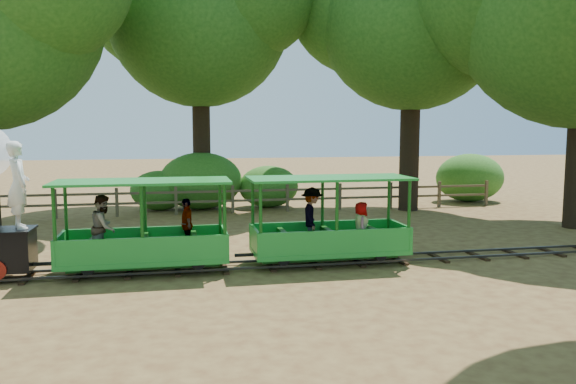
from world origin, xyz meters
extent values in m
plane|color=olive|center=(0.00, 0.00, 0.00)|extent=(90.00, 90.00, 0.00)
cube|color=#3F3D3A|center=(0.00, -0.30, 0.08)|extent=(22.00, 0.05, 0.05)
cube|color=#3F3D3A|center=(0.00, 0.30, 0.08)|extent=(22.00, 0.05, 0.05)
cube|color=#382314|center=(0.00, 0.00, 0.03)|extent=(0.12, 1.00, 0.05)
cube|color=#382314|center=(-5.00, 0.00, 0.03)|extent=(0.12, 1.00, 0.05)
cube|color=#382314|center=(5.00, 0.00, 0.03)|extent=(0.12, 1.00, 0.05)
cube|color=black|center=(-6.36, 0.00, 0.70)|extent=(0.98, 0.77, 0.60)
cube|color=black|center=(-6.36, 0.00, 1.02)|extent=(1.04, 0.83, 0.04)
cylinder|color=maroon|center=(-6.46, 0.39, 0.30)|extent=(0.39, 0.07, 0.39)
imported|color=white|center=(-6.08, 0.02, 1.92)|extent=(0.65, 0.76, 1.75)
cube|color=#1E8D2F|center=(-3.67, 0.00, 0.32)|extent=(3.44, 1.32, 0.10)
cube|color=#125113|center=(-3.67, 0.00, 0.20)|extent=(3.10, 0.51, 0.14)
cube|color=#1E8D2F|center=(-3.67, -0.62, 0.63)|extent=(3.44, 0.06, 0.51)
cube|color=#1E8D2F|center=(-3.67, 0.62, 0.63)|extent=(3.44, 0.06, 0.51)
cube|color=#1E8D2F|center=(-3.67, 0.00, 1.94)|extent=(3.59, 1.47, 0.05)
cylinder|color=#125113|center=(-5.31, -0.60, 1.13)|extent=(0.07, 0.07, 1.62)
cylinder|color=#125113|center=(-5.31, 0.60, 1.13)|extent=(0.07, 0.07, 1.62)
cylinder|color=#125113|center=(-2.03, -0.60, 1.13)|extent=(0.07, 0.07, 1.62)
cylinder|color=#125113|center=(-2.03, 0.60, 1.13)|extent=(0.07, 0.07, 1.62)
cube|color=#125113|center=(-4.71, 0.00, 0.58)|extent=(0.12, 1.11, 0.40)
cube|color=#125113|center=(-3.67, 0.00, 0.58)|extent=(0.12, 1.11, 0.40)
cube|color=#125113|center=(-2.64, 0.00, 0.58)|extent=(0.12, 1.11, 0.40)
cylinder|color=black|center=(-4.78, -0.34, 0.24)|extent=(0.28, 0.06, 0.28)
cylinder|color=black|center=(-4.78, 0.34, 0.24)|extent=(0.28, 0.06, 0.28)
cylinder|color=black|center=(-2.57, -0.34, 0.24)|extent=(0.28, 0.06, 0.28)
cylinder|color=black|center=(-2.57, 0.34, 0.24)|extent=(0.28, 0.06, 0.28)
imported|color=gray|center=(-4.46, -0.15, 1.04)|extent=(0.61, 0.72, 1.33)
imported|color=gray|center=(-2.79, 0.39, 0.95)|extent=(0.37, 0.71, 1.15)
cube|color=#1E8D2F|center=(0.35, 0.00, 0.32)|extent=(3.44, 1.32, 0.10)
cube|color=#125113|center=(0.35, 0.00, 0.20)|extent=(3.10, 0.51, 0.14)
cube|color=#1E8D2F|center=(0.35, -0.62, 0.63)|extent=(3.44, 0.06, 0.51)
cube|color=#1E8D2F|center=(0.35, 0.62, 0.63)|extent=(3.44, 0.06, 0.51)
cube|color=#1E8D2F|center=(0.35, 0.00, 1.94)|extent=(3.59, 1.47, 0.05)
cylinder|color=#125113|center=(-1.29, -0.60, 1.13)|extent=(0.07, 0.07, 1.62)
cylinder|color=#125113|center=(-1.29, 0.60, 1.13)|extent=(0.07, 0.07, 1.62)
cylinder|color=#125113|center=(1.99, -0.60, 1.13)|extent=(0.07, 0.07, 1.62)
cylinder|color=#125113|center=(1.99, 0.60, 1.13)|extent=(0.07, 0.07, 1.62)
cube|color=#125113|center=(-0.68, 0.00, 0.58)|extent=(0.12, 1.11, 0.40)
cube|color=#125113|center=(0.35, 0.00, 0.58)|extent=(0.12, 1.11, 0.40)
cube|color=#125113|center=(1.38, 0.00, 0.58)|extent=(0.12, 1.11, 0.40)
cylinder|color=black|center=(-0.75, -0.34, 0.24)|extent=(0.28, 0.06, 0.28)
cylinder|color=black|center=(-0.75, 0.34, 0.24)|extent=(0.28, 0.06, 0.28)
cylinder|color=black|center=(1.45, -0.34, 0.24)|extent=(0.28, 0.06, 0.28)
cylinder|color=black|center=(1.45, 0.34, 0.24)|extent=(0.28, 0.06, 0.28)
imported|color=gray|center=(0.03, 0.33, 1.04)|extent=(0.68, 0.95, 1.33)
imported|color=gray|center=(0.98, -0.34, 0.91)|extent=(0.44, 0.58, 1.07)
cylinder|color=#2D2116|center=(-2.00, 9.50, 1.96)|extent=(0.66, 0.66, 3.93)
cylinder|color=#2D2116|center=(-2.00, 9.50, 5.05)|extent=(0.50, 0.50, 2.25)
sphere|color=#1E4D18|center=(-2.00, 9.50, 7.19)|extent=(6.76, 6.76, 6.76)
sphere|color=#1E4D18|center=(-3.52, 10.68, 7.86)|extent=(5.40, 5.40, 5.40)
cylinder|color=#2D2116|center=(5.50, 7.50, 1.93)|extent=(0.72, 0.72, 3.86)
cylinder|color=#2D2116|center=(5.50, 7.50, 4.96)|extent=(0.54, 0.54, 2.21)
sphere|color=#1E4D18|center=(5.50, 7.50, 7.09)|extent=(6.84, 6.84, 6.84)
sphere|color=#1E4D18|center=(3.96, 8.70, 7.78)|extent=(5.47, 5.47, 5.47)
cube|color=brown|center=(-7.00, 8.00, 0.50)|extent=(0.10, 0.10, 1.00)
cube|color=brown|center=(-5.00, 8.00, 0.50)|extent=(0.10, 0.10, 1.00)
cube|color=brown|center=(-3.00, 8.00, 0.50)|extent=(0.10, 0.10, 1.00)
cube|color=brown|center=(-1.00, 8.00, 0.50)|extent=(0.10, 0.10, 1.00)
cube|color=brown|center=(1.00, 8.00, 0.50)|extent=(0.10, 0.10, 1.00)
cube|color=brown|center=(3.00, 8.00, 0.50)|extent=(0.10, 0.10, 1.00)
cube|color=brown|center=(5.00, 8.00, 0.50)|extent=(0.10, 0.10, 1.00)
cube|color=brown|center=(7.00, 8.00, 0.50)|extent=(0.10, 0.10, 1.00)
cube|color=brown|center=(9.00, 8.00, 0.50)|extent=(0.10, 0.10, 1.00)
cube|color=brown|center=(0.00, 8.00, 0.80)|extent=(18.00, 0.06, 0.08)
cube|color=brown|center=(0.00, 8.00, 0.45)|extent=(18.00, 0.06, 0.08)
ellipsoid|color=#2D6B1E|center=(-3.59, 9.30, 0.74)|extent=(2.13, 1.64, 1.48)
ellipsoid|color=#2D6B1E|center=(-2.06, 9.30, 1.07)|extent=(3.09, 2.38, 2.14)
ellipsoid|color=#2D6B1E|center=(0.52, 9.30, 0.80)|extent=(2.32, 1.78, 1.60)
ellipsoid|color=#2D6B1E|center=(9.00, 9.30, 1.00)|extent=(2.88, 2.21, 1.99)
camera|label=1|loc=(-3.01, -11.94, 3.05)|focal=35.00mm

